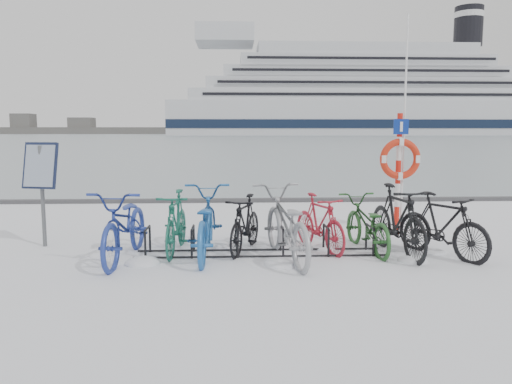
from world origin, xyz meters
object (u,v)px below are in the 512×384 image
bike_rack (260,243)px  info_board (41,172)px  cruise_ferry (360,101)px  lifebuoy_station (400,159)px

bike_rack → info_board: info_board is taller
info_board → cruise_ferry: (53.19, 188.37, 12.22)m
info_board → lifebuoy_station: lifebuoy_station is taller
info_board → cruise_ferry: bearing=88.0°
info_board → lifebuoy_station: size_ratio=0.42×
info_board → cruise_ferry: cruise_ferry is taller
info_board → lifebuoy_station: (6.57, 1.16, 0.13)m
cruise_ferry → bike_rack: bearing=-104.7°
bike_rack → lifebuoy_station: bearing=32.8°
bike_rack → cruise_ferry: cruise_ferry is taller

